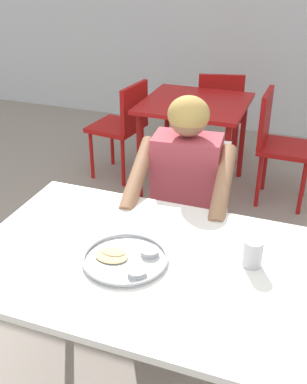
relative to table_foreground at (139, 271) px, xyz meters
name	(u,v)px	position (x,y,z in m)	size (l,w,h in m)	color
table_foreground	(139,271)	(0.00, 0.00, 0.00)	(1.29, 0.88, 0.75)	white
thali_tray	(126,259)	(-0.04, -0.04, 0.08)	(0.33, 0.33, 0.03)	#B7BABF
drinking_cup	(253,252)	(0.41, 0.10, 0.12)	(0.07, 0.07, 0.11)	silver
chair_foreground	(190,207)	(-0.04, 0.86, -0.19)	(0.44, 0.47, 0.86)	silver
diner_foreground	(182,193)	(-0.02, 0.64, 0.02)	(0.53, 0.58, 1.17)	#313131
table_background_red	(195,114)	(-0.34, 2.01, -0.05)	(0.79, 0.77, 0.73)	#B71414
chair_red_left	(123,123)	(-0.94, 1.99, -0.19)	(0.44, 0.45, 0.82)	#B61412
chair_red_right	(277,140)	(0.30, 2.01, -0.18)	(0.41, 0.39, 0.86)	#A51313
chair_red_far	(219,109)	(-0.28, 2.63, -0.20)	(0.50, 0.52, 0.82)	#AD1413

